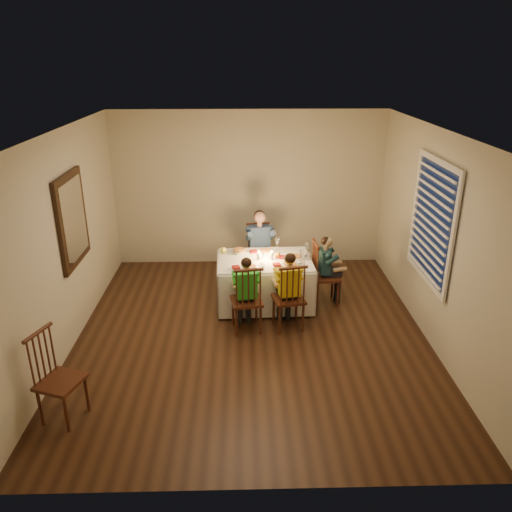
{
  "coord_description": "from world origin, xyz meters",
  "views": [
    {
      "loc": [
        -0.1,
        -5.65,
        3.4
      ],
      "look_at": [
        0.06,
        0.15,
        1.05
      ],
      "focal_mm": 35.0,
      "sensor_mm": 36.0,
      "label": 1
    }
  ],
  "objects_px": {
    "adult": "(260,282)",
    "child_yellow": "(288,327)",
    "chair_adult": "(260,282)",
    "chair_near_right": "(288,327)",
    "dining_table": "(265,272)",
    "chair_near_left": "(247,329)",
    "chair_end": "(324,302)",
    "child_green": "(247,329)",
    "serving_bowl": "(239,252)",
    "chair_extra": "(67,417)",
    "child_teal": "(324,302)"
  },
  "relations": [
    {
      "from": "chair_near_right",
      "to": "chair_extra",
      "type": "xyz_separation_m",
      "value": [
        -2.39,
        -1.73,
        0.0
      ]
    },
    {
      "from": "adult",
      "to": "child_teal",
      "type": "height_order",
      "value": "adult"
    },
    {
      "from": "dining_table",
      "to": "child_yellow",
      "type": "xyz_separation_m",
      "value": [
        0.29,
        -0.7,
        -0.5
      ]
    },
    {
      "from": "chair_adult",
      "to": "chair_near_right",
      "type": "height_order",
      "value": "same"
    },
    {
      "from": "chair_adult",
      "to": "child_green",
      "type": "relative_size",
      "value": 0.92
    },
    {
      "from": "dining_table",
      "to": "adult",
      "type": "xyz_separation_m",
      "value": [
        -0.04,
        0.73,
        -0.5
      ]
    },
    {
      "from": "child_yellow",
      "to": "chair_near_left",
      "type": "bearing_deg",
      "value": -6.52
    },
    {
      "from": "chair_end",
      "to": "chair_extra",
      "type": "xyz_separation_m",
      "value": [
        -2.99,
        -2.43,
        0.0
      ]
    },
    {
      "from": "adult",
      "to": "chair_extra",
      "type": "bearing_deg",
      "value": -131.19
    },
    {
      "from": "chair_adult",
      "to": "chair_extra",
      "type": "xyz_separation_m",
      "value": [
        -2.06,
        -3.16,
        0.0
      ]
    },
    {
      "from": "child_yellow",
      "to": "child_teal",
      "type": "distance_m",
      "value": 0.92
    },
    {
      "from": "chair_adult",
      "to": "child_yellow",
      "type": "xyz_separation_m",
      "value": [
        0.33,
        -1.43,
        0.0
      ]
    },
    {
      "from": "chair_adult",
      "to": "serving_bowl",
      "type": "height_order",
      "value": "serving_bowl"
    },
    {
      "from": "child_yellow",
      "to": "child_teal",
      "type": "bearing_deg",
      "value": -142.19
    },
    {
      "from": "child_yellow",
      "to": "child_teal",
      "type": "height_order",
      "value": "child_yellow"
    },
    {
      "from": "chair_near_left",
      "to": "child_green",
      "type": "height_order",
      "value": "child_green"
    },
    {
      "from": "chair_end",
      "to": "chair_near_right",
      "type": "bearing_deg",
      "value": 134.49
    },
    {
      "from": "chair_end",
      "to": "serving_bowl",
      "type": "xyz_separation_m",
      "value": [
        -1.25,
        0.24,
        0.73
      ]
    },
    {
      "from": "dining_table",
      "to": "child_teal",
      "type": "distance_m",
      "value": 1.02
    },
    {
      "from": "dining_table",
      "to": "chair_near_right",
      "type": "distance_m",
      "value": 0.9
    },
    {
      "from": "dining_table",
      "to": "chair_extra",
      "type": "height_order",
      "value": "dining_table"
    },
    {
      "from": "chair_adult",
      "to": "child_green",
      "type": "xyz_separation_m",
      "value": [
        -0.22,
        -1.47,
        0.0
      ]
    },
    {
      "from": "dining_table",
      "to": "chair_near_right",
      "type": "xyz_separation_m",
      "value": [
        0.29,
        -0.7,
        -0.5
      ]
    },
    {
      "from": "chair_adult",
      "to": "child_green",
      "type": "height_order",
      "value": "child_green"
    },
    {
      "from": "child_teal",
      "to": "adult",
      "type": "bearing_deg",
      "value": 47.12
    },
    {
      "from": "chair_end",
      "to": "serving_bowl",
      "type": "bearing_deg",
      "value": 74.43
    },
    {
      "from": "chair_adult",
      "to": "chair_extra",
      "type": "height_order",
      "value": "chair_extra"
    },
    {
      "from": "dining_table",
      "to": "child_yellow",
      "type": "relative_size",
      "value": 1.29
    },
    {
      "from": "dining_table",
      "to": "chair_near_left",
      "type": "distance_m",
      "value": 0.93
    },
    {
      "from": "adult",
      "to": "child_green",
      "type": "bearing_deg",
      "value": -106.72
    },
    {
      "from": "child_yellow",
      "to": "serving_bowl",
      "type": "xyz_separation_m",
      "value": [
        -0.65,
        0.93,
        0.73
      ]
    },
    {
      "from": "chair_adult",
      "to": "chair_near_left",
      "type": "relative_size",
      "value": 1.0
    },
    {
      "from": "chair_near_left",
      "to": "chair_end",
      "type": "relative_size",
      "value": 1.0
    },
    {
      "from": "child_yellow",
      "to": "dining_table",
      "type": "bearing_deg",
      "value": -79.1
    },
    {
      "from": "adult",
      "to": "child_yellow",
      "type": "relative_size",
      "value": 1.1
    },
    {
      "from": "chair_near_right",
      "to": "chair_extra",
      "type": "relative_size",
      "value": 0.98
    },
    {
      "from": "chair_end",
      "to": "adult",
      "type": "bearing_deg",
      "value": 47.12
    },
    {
      "from": "chair_adult",
      "to": "chair_end",
      "type": "relative_size",
      "value": 1.0
    },
    {
      "from": "chair_extra",
      "to": "child_yellow",
      "type": "height_order",
      "value": "child_yellow"
    },
    {
      "from": "chair_near_right",
      "to": "child_yellow",
      "type": "relative_size",
      "value": 0.89
    },
    {
      "from": "adult",
      "to": "child_yellow",
      "type": "distance_m",
      "value": 1.46
    },
    {
      "from": "dining_table",
      "to": "chair_near_right",
      "type": "height_order",
      "value": "dining_table"
    },
    {
      "from": "chair_adult",
      "to": "child_yellow",
      "type": "height_order",
      "value": "child_yellow"
    },
    {
      "from": "dining_table",
      "to": "child_teal",
      "type": "relative_size",
      "value": 1.34
    },
    {
      "from": "chair_adult",
      "to": "chair_near_right",
      "type": "relative_size",
      "value": 1.0
    },
    {
      "from": "chair_near_right",
      "to": "child_green",
      "type": "distance_m",
      "value": 0.56
    },
    {
      "from": "chair_adult",
      "to": "chair_near_right",
      "type": "bearing_deg",
      "value": -85.09
    },
    {
      "from": "dining_table",
      "to": "chair_adult",
      "type": "distance_m",
      "value": 0.89
    },
    {
      "from": "chair_near_left",
      "to": "adult",
      "type": "distance_m",
      "value": 1.49
    },
    {
      "from": "chair_near_right",
      "to": "dining_table",
      "type": "bearing_deg",
      "value": -79.1
    }
  ]
}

